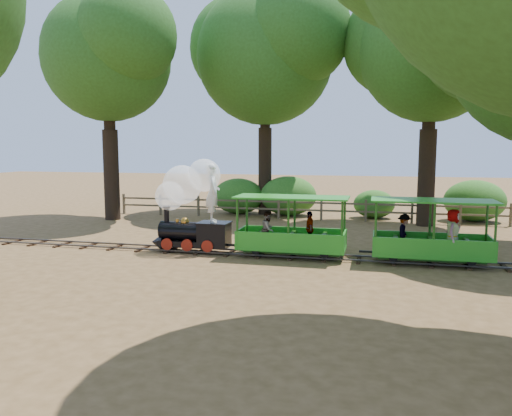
% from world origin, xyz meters
% --- Properties ---
extents(ground, '(90.00, 90.00, 0.00)m').
position_xyz_m(ground, '(0.00, 0.00, 0.00)').
color(ground, olive).
rests_on(ground, ground).
extents(track, '(22.00, 1.00, 0.10)m').
position_xyz_m(track, '(0.00, 0.00, 0.07)').
color(track, '#3F3D3A').
rests_on(track, ground).
extents(locomotive, '(2.66, 1.25, 3.05)m').
position_xyz_m(locomotive, '(-2.35, 0.07, 1.73)').
color(locomotive, black).
rests_on(locomotive, ground).
extents(carriage_front, '(3.41, 1.39, 1.77)m').
position_xyz_m(carriage_front, '(0.93, -0.03, 0.73)').
color(carriage_front, '#279320').
rests_on(carriage_front, track).
extents(carriage_rear, '(3.41, 1.39, 1.77)m').
position_xyz_m(carriage_rear, '(4.99, -0.03, 0.78)').
color(carriage_rear, '#279320').
rests_on(carriage_rear, track).
extents(oak_nw, '(7.17, 6.31, 10.24)m').
position_xyz_m(oak_nw, '(-8.53, 6.08, 7.64)').
color(oak_nw, '#2D2116').
rests_on(oak_nw, ground).
extents(oak_nc, '(8.34, 7.34, 11.09)m').
position_xyz_m(oak_nc, '(-2.03, 9.59, 8.09)').
color(oak_nc, '#2D2116').
rests_on(oak_nc, ground).
extents(oak_ne, '(7.42, 6.53, 10.31)m').
position_xyz_m(oak_ne, '(5.47, 7.58, 7.62)').
color(oak_ne, '#2D2116').
rests_on(oak_ne, ground).
extents(fence, '(18.10, 0.10, 1.00)m').
position_xyz_m(fence, '(0.00, 8.00, 0.58)').
color(fence, brown).
rests_on(fence, ground).
extents(shrub_west, '(2.59, 1.99, 1.79)m').
position_xyz_m(shrub_west, '(-3.33, 9.30, 0.90)').
color(shrub_west, '#2D6B1E').
rests_on(shrub_west, ground).
extents(shrub_mid_w, '(2.79, 2.15, 1.93)m').
position_xyz_m(shrub_mid_w, '(-0.77, 9.30, 0.97)').
color(shrub_mid_w, '#2D6B1E').
rests_on(shrub_mid_w, ground).
extents(shrub_mid_e, '(1.93, 1.48, 1.34)m').
position_xyz_m(shrub_mid_e, '(3.35, 9.30, 0.67)').
color(shrub_mid_e, '#2D6B1E').
rests_on(shrub_mid_e, ground).
extents(shrub_east, '(2.71, 2.09, 1.88)m').
position_xyz_m(shrub_east, '(7.78, 9.30, 0.94)').
color(shrub_east, '#2D6B1E').
rests_on(shrub_east, ground).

